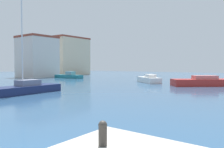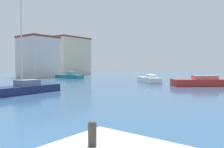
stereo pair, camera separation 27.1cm
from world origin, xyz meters
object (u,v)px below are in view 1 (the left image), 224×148
Objects in this scene: sailboat_navy_outer_mooring at (23,88)px; motorboat_teal_inner_mooring at (69,76)px; mooring_bollard at (103,132)px; motorboat_white_mid_harbor at (149,79)px; motorboat_red_center_channel at (203,82)px.

sailboat_navy_outer_mooring reaches higher than motorboat_teal_inner_mooring.
sailboat_navy_outer_mooring is at bearing 63.53° from mooring_bollard.
motorboat_teal_inner_mooring reaches higher than motorboat_white_mid_harbor.
mooring_bollard is 0.07× the size of motorboat_red_center_channel.
sailboat_navy_outer_mooring reaches higher than mooring_bollard.
sailboat_navy_outer_mooring is 21.33m from motorboat_white_mid_harbor.
mooring_bollard reaches higher than motorboat_white_mid_harbor.
sailboat_navy_outer_mooring is 23.65m from motorboat_red_center_channel.
motorboat_white_mid_harbor is at bearing -8.90° from sailboat_navy_outer_mooring.
sailboat_navy_outer_mooring is 2.17× the size of motorboat_white_mid_harbor.
mooring_bollard is at bearing -154.25° from motorboat_white_mid_harbor.
sailboat_navy_outer_mooring is at bearing 148.58° from motorboat_red_center_channel.
mooring_bollard is 19.81m from sailboat_navy_outer_mooring.
motorboat_teal_inner_mooring is (22.09, 17.66, -0.02)m from sailboat_navy_outer_mooring.
mooring_bollard is at bearing -131.15° from motorboat_teal_inner_mooring.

